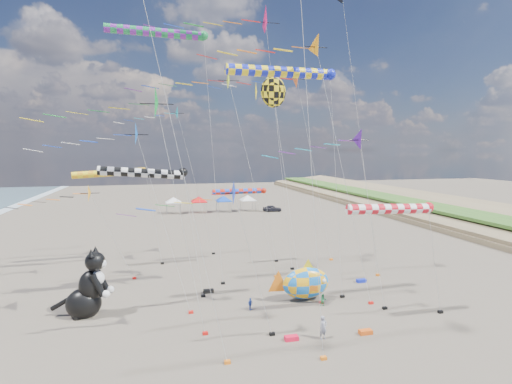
{
  "coord_description": "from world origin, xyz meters",
  "views": [
    {
      "loc": [
        -9.06,
        -19.43,
        12.5
      ],
      "look_at": [
        -1.22,
        12.0,
        9.09
      ],
      "focal_mm": 28.0,
      "sensor_mm": 36.0,
      "label": 1
    }
  ],
  "objects_px": {
    "person_adult": "(323,328)",
    "parked_car": "(272,208)",
    "cat_inflatable": "(87,282)",
    "fish_inflatable": "(305,283)",
    "child_green": "(323,300)",
    "child_blue": "(250,304)"
  },
  "relations": [
    {
      "from": "person_adult",
      "to": "parked_car",
      "type": "xyz_separation_m",
      "value": [
        12.27,
        53.93,
        -0.14
      ]
    },
    {
      "from": "cat_inflatable",
      "to": "parked_car",
      "type": "xyz_separation_m",
      "value": [
        28.03,
        46.1,
        -2.0
      ]
    },
    {
      "from": "fish_inflatable",
      "to": "child_green",
      "type": "relative_size",
      "value": 5.3
    },
    {
      "from": "fish_inflatable",
      "to": "child_green",
      "type": "xyz_separation_m",
      "value": [
        0.95,
        -1.56,
        -0.97
      ]
    },
    {
      "from": "fish_inflatable",
      "to": "parked_car",
      "type": "bearing_deg",
      "value": 76.94
    },
    {
      "from": "fish_inflatable",
      "to": "parked_car",
      "type": "xyz_separation_m",
      "value": [
        10.94,
        47.16,
        -0.83
      ]
    },
    {
      "from": "child_blue",
      "to": "parked_car",
      "type": "xyz_separation_m",
      "value": [
        15.85,
        48.01,
        0.16
      ]
    },
    {
      "from": "fish_inflatable",
      "to": "child_blue",
      "type": "distance_m",
      "value": 5.08
    },
    {
      "from": "parked_car",
      "to": "person_adult",
      "type": "bearing_deg",
      "value": 173.43
    },
    {
      "from": "person_adult",
      "to": "child_green",
      "type": "xyz_separation_m",
      "value": [
        2.28,
        5.2,
        -0.28
      ]
    },
    {
      "from": "child_blue",
      "to": "fish_inflatable",
      "type": "bearing_deg",
      "value": -27.44
    },
    {
      "from": "cat_inflatable",
      "to": "child_blue",
      "type": "bearing_deg",
      "value": 3.14
    },
    {
      "from": "person_adult",
      "to": "parked_car",
      "type": "height_order",
      "value": "person_adult"
    },
    {
      "from": "cat_inflatable",
      "to": "child_blue",
      "type": "distance_m",
      "value": 12.52
    },
    {
      "from": "cat_inflatable",
      "to": "child_green",
      "type": "bearing_deg",
      "value": 3.8
    },
    {
      "from": "fish_inflatable",
      "to": "child_green",
      "type": "distance_m",
      "value": 2.07
    },
    {
      "from": "child_green",
      "to": "child_blue",
      "type": "height_order",
      "value": "child_green"
    },
    {
      "from": "fish_inflatable",
      "to": "child_blue",
      "type": "height_order",
      "value": "fish_inflatable"
    },
    {
      "from": "person_adult",
      "to": "child_blue",
      "type": "distance_m",
      "value": 6.92
    },
    {
      "from": "fish_inflatable",
      "to": "child_blue",
      "type": "bearing_deg",
      "value": -170.19
    },
    {
      "from": "person_adult",
      "to": "child_blue",
      "type": "bearing_deg",
      "value": 107.27
    },
    {
      "from": "child_green",
      "to": "fish_inflatable",
      "type": "bearing_deg",
      "value": 119.46
    }
  ]
}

